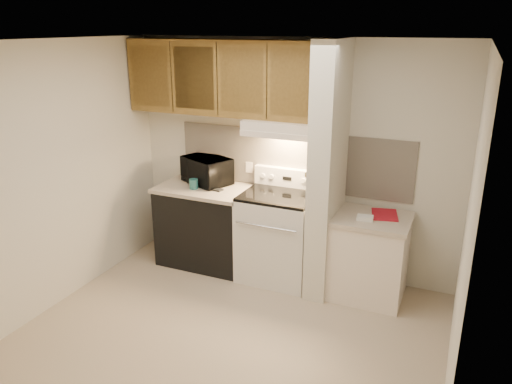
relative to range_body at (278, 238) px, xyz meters
The scene contains 50 objects.
floor 1.24m from the range_body, 90.00° to the right, with size 3.60×3.60×0.00m, color #BBA78C.
ceiling 2.34m from the range_body, 90.00° to the right, with size 3.60×3.60×0.00m, color white.
wall_back 0.86m from the range_body, 90.00° to the left, with size 3.60×0.02×2.50m, color beige.
wall_left 2.28m from the range_body, 147.31° to the right, with size 0.02×3.00×2.50m, color beige.
wall_right 2.28m from the range_body, 32.69° to the right, with size 0.02×3.00×2.50m, color beige.
backsplash 0.84m from the range_body, 90.00° to the left, with size 2.60×0.02×0.63m, color beige.
range_body is the anchor object (origin of this frame).
oven_window 0.32m from the range_body, 90.00° to the right, with size 0.50×0.01×0.30m, color black.
oven_handle 0.44m from the range_body, 90.00° to the right, with size 0.02×0.02×0.65m, color silver.
cooktop 0.48m from the range_body, ahead, with size 0.74×0.64×0.03m, color black.
range_backguard 0.66m from the range_body, 90.00° to the left, with size 0.76×0.08×0.20m, color silver.
range_display 0.64m from the range_body, 90.00° to the left, with size 0.10×0.01×0.04m, color black.
range_knob_left_outer 0.70m from the range_body, 139.40° to the left, with size 0.05×0.05×0.02m, color silver.
range_knob_left_inner 0.66m from the range_body, 126.87° to the left, with size 0.05×0.05×0.02m, color silver.
range_knob_right_inner 0.66m from the range_body, 53.13° to the left, with size 0.05×0.05×0.02m, color silver.
range_knob_right_outer 0.70m from the range_body, 40.60° to the left, with size 0.05×0.05×0.02m, color silver.
dishwasher_front 0.88m from the range_body, behind, with size 1.00×0.63×0.87m, color black.
left_countertop 0.98m from the range_body, behind, with size 1.04×0.67×0.04m, color #C2B19B.
spoon_rest 0.89m from the range_body, behind, with size 0.24×0.08×0.02m, color black.
teal_jar 1.09m from the range_body, behind, with size 0.10×0.10×0.11m, color #225E5E.
outlet 0.86m from the range_body, 146.31° to the left, with size 0.08×0.01×0.12m, color #F5E4D0.
microwave 1.12m from the range_body, behind, with size 0.54×0.36×0.30m, color black.
partition_pillar 0.94m from the range_body, ahead, with size 0.22×0.70×2.50m, color beige.
pillar_trim 0.93m from the range_body, ahead, with size 0.01×0.70×0.04m, color brown.
knife_strip 0.95m from the range_body, ahead, with size 0.02×0.42×0.04m, color black.
knife_blade_a 0.87m from the range_body, 28.92° to the right, with size 0.01×0.04×0.16m, color silver.
knife_handle_a 1.01m from the range_body, 29.67° to the right, with size 0.02×0.02×0.10m, color black.
knife_blade_b 0.85m from the range_body, 19.71° to the right, with size 0.01×0.04×0.18m, color silver.
knife_handle_b 0.99m from the range_body, 18.67° to the right, with size 0.02×0.02×0.10m, color black.
knife_blade_c 0.83m from the range_body, 10.34° to the right, with size 0.01×0.04×0.20m, color silver.
knife_handle_c 0.99m from the range_body, 10.12° to the right, with size 0.02×0.02×0.10m, color black.
knife_blade_d 0.85m from the range_body, ahead, with size 0.01×0.04×0.16m, color silver.
knife_handle_d 0.98m from the range_body, ahead, with size 0.02×0.02×0.10m, color black.
knife_blade_e 0.84m from the range_body, 14.90° to the left, with size 0.01×0.04×0.18m, color silver.
knife_handle_e 0.99m from the range_body, 16.10° to the left, with size 0.02×0.02×0.10m, color black.
oven_mitt 0.85m from the range_body, 23.58° to the left, with size 0.03×0.11×0.25m, color slate.
right_cab_base 0.97m from the range_body, ahead, with size 0.70×0.60×0.81m, color #F5E4D0.
right_countertop 1.04m from the range_body, ahead, with size 0.74×0.64×0.04m, color #C2B19B.
red_folder 1.14m from the range_body, ahead, with size 0.24×0.33×0.01m, color #AB1321.
white_box 1.01m from the range_body, ahead, with size 0.15×0.10×0.04m, color white.
range_hood 1.17m from the range_body, 90.00° to the left, with size 0.78×0.44×0.15m, color #F5E4D0.
hood_lip 1.12m from the range_body, 90.00° to the right, with size 0.78×0.04×0.06m, color #F5E4D0.
upper_cabinets 1.77m from the range_body, 166.16° to the left, with size 2.18×0.33×0.77m, color brown.
cab_door_a 2.22m from the range_body, behind, with size 0.46×0.01×0.63m, color brown.
cab_gap_a 2.04m from the range_body, behind, with size 0.01×0.01×0.73m, color black.
cab_door_b 1.89m from the range_body, behind, with size 0.46×0.01×0.63m, color brown.
cab_gap_b 1.77m from the range_body, behind, with size 0.01×0.01×0.73m, color black.
cab_door_c 1.68m from the range_body, behind, with size 0.46×0.01×0.63m, color brown.
cab_gap_c 1.63m from the range_body, behind, with size 0.01×0.01×0.73m, color black.
cab_door_d 1.63m from the range_body, ahead, with size 0.46×0.01×0.63m, color brown.
Camera 1 is at (1.73, -3.41, 2.62)m, focal length 35.00 mm.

